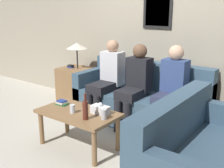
# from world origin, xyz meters

# --- Properties ---
(ground_plane) EXTENTS (16.00, 16.00, 0.00)m
(ground_plane) POSITION_xyz_m (0.00, 0.00, 0.00)
(ground_plane) COLOR beige
(wall_back) EXTENTS (9.00, 0.08, 2.60)m
(wall_back) POSITION_xyz_m (0.00, 0.95, 1.30)
(wall_back) COLOR #9E937F
(wall_back) RESTS_ON ground_plane
(couch_main) EXTENTS (2.01, 0.84, 0.91)m
(couch_main) POSITION_xyz_m (0.00, 0.50, 0.32)
(couch_main) COLOR #385166
(couch_main) RESTS_ON ground_plane
(couch_side) EXTENTS (0.84, 1.51, 0.91)m
(couch_side) POSITION_xyz_m (1.32, -0.68, 0.32)
(couch_side) COLOR #385166
(couch_side) RESTS_ON ground_plane
(coffee_table) EXTENTS (1.01, 0.57, 0.48)m
(coffee_table) POSITION_xyz_m (-0.21, -0.67, 0.41)
(coffee_table) COLOR olive
(coffee_table) RESTS_ON ground_plane
(side_table_with_lamp) EXTENTS (0.51, 0.51, 1.12)m
(side_table_with_lamp) POSITION_xyz_m (-1.36, 0.48, 0.39)
(side_table_with_lamp) COLOR olive
(side_table_with_lamp) RESTS_ON ground_plane
(wine_bottle) EXTENTS (0.07, 0.07, 0.31)m
(wine_bottle) POSITION_xyz_m (0.03, -0.80, 0.59)
(wine_bottle) COLOR #562319
(wine_bottle) RESTS_ON coffee_table
(drinking_glass) EXTENTS (0.07, 0.07, 0.11)m
(drinking_glass) POSITION_xyz_m (-0.23, -0.75, 0.53)
(drinking_glass) COLOR silver
(drinking_glass) RESTS_ON coffee_table
(book_stack) EXTENTS (0.16, 0.11, 0.06)m
(book_stack) POSITION_xyz_m (-0.56, -0.62, 0.50)
(book_stack) COLOR #237547
(book_stack) RESTS_ON coffee_table
(soda_can) EXTENTS (0.07, 0.07, 0.12)m
(soda_can) POSITION_xyz_m (0.20, -0.68, 0.54)
(soda_can) COLOR #BCBCC1
(soda_can) RESTS_ON coffee_table
(tissue_box) EXTENTS (0.23, 0.12, 0.14)m
(tissue_box) POSITION_xyz_m (0.06, -0.56, 0.53)
(tissue_box) COLOR silver
(tissue_box) RESTS_ON coffee_table
(person_left) EXTENTS (0.34, 0.66, 1.23)m
(person_left) POSITION_xyz_m (-0.53, 0.33, 0.67)
(person_left) COLOR black
(person_left) RESTS_ON ground_plane
(person_middle) EXTENTS (0.34, 0.60, 1.21)m
(person_middle) POSITION_xyz_m (-0.00, 0.30, 0.67)
(person_middle) COLOR black
(person_middle) RESTS_ON ground_plane
(person_right) EXTENTS (0.34, 0.57, 1.23)m
(person_right) POSITION_xyz_m (0.53, 0.37, 0.68)
(person_right) COLOR #2D334C
(person_right) RESTS_ON ground_plane
(teddy_bear) EXTENTS (0.20, 0.20, 0.32)m
(teddy_bear) POSITION_xyz_m (0.74, -0.59, 0.14)
(teddy_bear) COLOR #A87A51
(teddy_bear) RESTS_ON ground_plane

